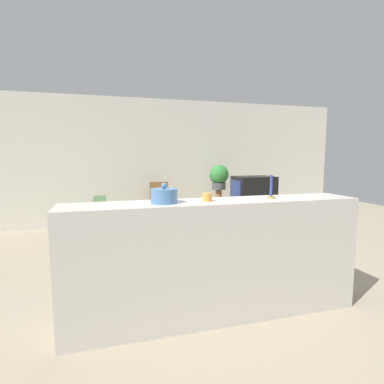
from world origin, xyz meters
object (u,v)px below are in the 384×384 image
object	(u,v)px
couch	(121,235)
television	(253,192)
wooden_chair	(160,203)
potted_plant	(219,176)
decorative_bowl	(164,196)

from	to	relation	value
couch	television	size ratio (longest dim) A/B	2.72
couch	wooden_chair	size ratio (longest dim) A/B	2.14
television	wooden_chair	bearing A→B (deg)	143.21
television	potted_plant	world-z (taller)	potted_plant
couch	decorative_bowl	xyz separation A→B (m)	(0.28, -2.11, 0.86)
potted_plant	wooden_chair	bearing A→B (deg)	172.79
television	decorative_bowl	bearing A→B (deg)	-130.31
couch	wooden_chair	distance (m)	1.83
decorative_bowl	potted_plant	bearing A→B (deg)	62.40
couch	television	xyz separation A→B (m)	(2.43, 0.42, 0.54)
couch	wooden_chair	xyz separation A→B (m)	(0.88, 1.59, 0.23)
wooden_chair	decorative_bowl	bearing A→B (deg)	-99.18
couch	television	distance (m)	2.53
wooden_chair	decorative_bowl	xyz separation A→B (m)	(-0.60, -3.70, 0.64)
couch	television	world-z (taller)	television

